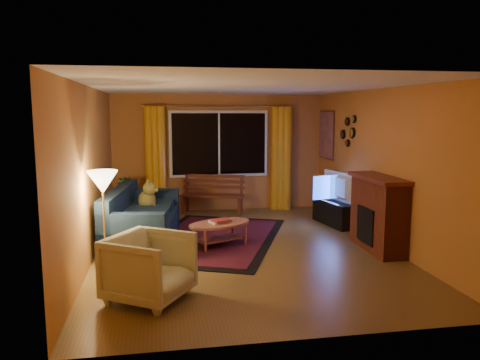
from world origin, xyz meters
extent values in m
cube|color=brown|center=(0.00, 0.00, -0.01)|extent=(4.50, 6.00, 0.02)
cube|color=white|center=(0.00, 0.00, 2.51)|extent=(4.50, 6.00, 0.02)
cube|color=#C17534|center=(0.00, 3.01, 1.25)|extent=(4.50, 0.02, 2.50)
cube|color=#C17534|center=(-2.26, 0.00, 1.25)|extent=(0.02, 6.00, 2.50)
cube|color=#C17534|center=(2.26, 0.00, 1.25)|extent=(0.02, 6.00, 2.50)
cube|color=black|center=(0.00, 2.94, 1.45)|extent=(2.00, 0.02, 1.30)
cylinder|color=#BF8C3F|center=(0.00, 2.90, 2.25)|extent=(3.20, 0.03, 0.03)
cylinder|color=orange|center=(-1.35, 2.88, 1.12)|extent=(0.36, 0.36, 2.24)
cylinder|color=orange|center=(1.35, 2.88, 1.12)|extent=(0.36, 0.36, 2.24)
cube|color=#522016|center=(-0.19, 2.62, 0.20)|extent=(1.37, 0.81, 0.40)
imported|color=#235B1E|center=(-1.94, 2.75, 0.40)|extent=(0.54, 0.54, 0.80)
cube|color=black|center=(-1.54, 0.59, 0.45)|extent=(1.24, 2.34, 0.91)
imported|color=beige|center=(-1.40, -1.79, 0.42)|extent=(1.09, 1.11, 0.84)
cylinder|color=#BF8C3F|center=(-2.00, -0.77, 0.68)|extent=(0.25, 0.25, 1.36)
cube|color=#6E0901|center=(-0.41, 0.66, 0.01)|extent=(3.09, 3.73, 0.02)
cylinder|color=#B86A5A|center=(-0.34, 0.21, 0.19)|extent=(1.39, 1.39, 0.39)
cube|color=black|center=(2.00, 1.28, 0.23)|extent=(0.54, 1.13, 0.45)
imported|color=black|center=(2.00, 1.28, 0.73)|extent=(0.37, 0.97, 0.56)
cube|color=maroon|center=(2.05, -0.40, 0.55)|extent=(0.40, 1.20, 1.10)
cube|color=#EB5D11|center=(2.22, 2.45, 1.65)|extent=(0.04, 0.76, 0.96)
camera|label=1|loc=(-1.26, -6.99, 2.13)|focal=35.00mm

